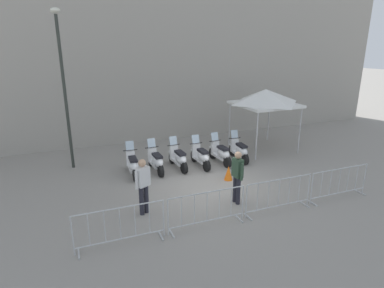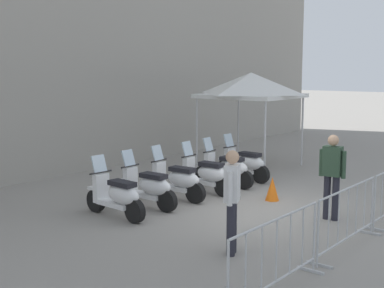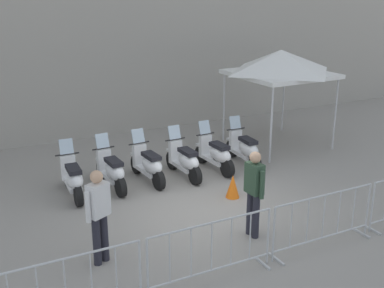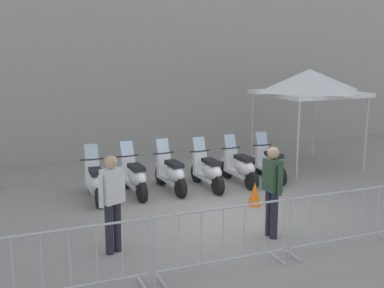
% 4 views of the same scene
% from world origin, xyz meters
% --- Properties ---
extents(ground_plane, '(120.00, 120.00, 0.00)m').
position_xyz_m(ground_plane, '(0.00, 0.00, 0.00)').
color(ground_plane, gray).
extents(motorcycle_0, '(0.56, 1.73, 1.24)m').
position_xyz_m(motorcycle_0, '(-2.28, 2.21, 0.45)').
color(motorcycle_0, black).
rests_on(motorcycle_0, ground).
extents(motorcycle_1, '(0.56, 1.72, 1.24)m').
position_xyz_m(motorcycle_1, '(-1.33, 2.22, 0.45)').
color(motorcycle_1, black).
rests_on(motorcycle_1, ground).
extents(motorcycle_2, '(0.56, 1.72, 1.24)m').
position_xyz_m(motorcycle_2, '(-0.39, 2.17, 0.45)').
color(motorcycle_2, black).
rests_on(motorcycle_2, ground).
extents(motorcycle_3, '(0.56, 1.72, 1.24)m').
position_xyz_m(motorcycle_3, '(0.54, 2.01, 0.45)').
color(motorcycle_3, black).
rests_on(motorcycle_3, ground).
extents(motorcycle_4, '(0.56, 1.72, 1.24)m').
position_xyz_m(motorcycle_4, '(1.48, 2.03, 0.45)').
color(motorcycle_4, black).
rests_on(motorcycle_4, ground).
extents(motorcycle_5, '(0.56, 1.73, 1.24)m').
position_xyz_m(motorcycle_5, '(2.41, 2.04, 0.45)').
color(motorcycle_5, black).
rests_on(motorcycle_5, ground).
extents(barrier_segment_0, '(2.28, 0.51, 1.07)m').
position_xyz_m(barrier_segment_0, '(-3.62, -2.15, 0.53)').
color(barrier_segment_0, '#B2B5B7').
rests_on(barrier_segment_0, ground).
extents(barrier_segment_1, '(2.28, 0.51, 1.07)m').
position_xyz_m(barrier_segment_1, '(-1.26, -2.23, 0.53)').
color(barrier_segment_1, '#B2B5B7').
rests_on(barrier_segment_1, ground).
extents(barrier_segment_2, '(2.28, 0.51, 1.07)m').
position_xyz_m(barrier_segment_2, '(1.11, -2.30, 0.53)').
color(barrier_segment_2, '#B2B5B7').
rests_on(barrier_segment_2, ground).
extents(officer_near_row_end, '(0.51, 0.35, 1.73)m').
position_xyz_m(officer_near_row_end, '(-2.66, -0.81, 0.98)').
color(officer_near_row_end, '#23232D').
rests_on(officer_near_row_end, ground).
extents(officer_mid_plaza, '(0.23, 0.55, 1.73)m').
position_xyz_m(officer_mid_plaza, '(0.24, -1.32, 0.98)').
color(officer_mid_plaza, '#23232D').
rests_on(officer_mid_plaza, ground).
extents(canopy_tent, '(2.63, 2.63, 2.91)m').
position_xyz_m(canopy_tent, '(4.30, 3.02, 2.52)').
color(canopy_tent, silver).
rests_on(canopy_tent, ground).
extents(traffic_cone, '(0.32, 0.32, 0.55)m').
position_xyz_m(traffic_cone, '(0.92, 0.38, 0.28)').
color(traffic_cone, orange).
rests_on(traffic_cone, ground).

